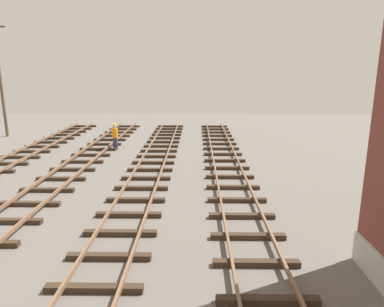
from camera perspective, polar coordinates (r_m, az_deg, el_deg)
The scene contains 2 objects.
utility_pole_far at distance 32.59m, azimuth -29.31°, elevation 10.83°, with size 1.80×0.24×9.21m.
track_worker_foreground at distance 24.61m, azimuth -12.70°, elevation 2.75°, with size 0.40×0.40×1.87m.
Camera 1 is at (-1.18, -2.26, 5.47)m, focal length 32.04 mm.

